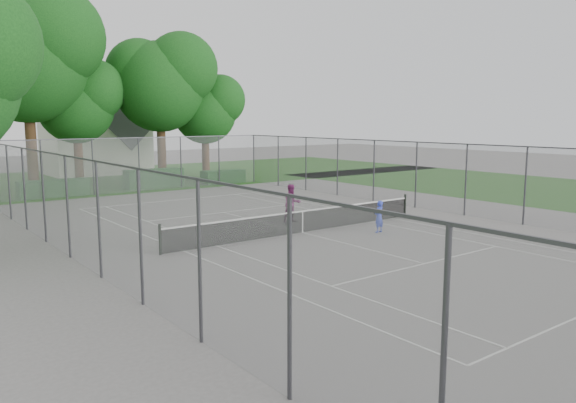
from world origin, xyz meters
TOP-DOWN VIEW (x-y plane):
  - ground at (0.00, 0.00)m, footprint 120.00×120.00m
  - grass_far at (0.00, 26.00)m, footprint 60.00×20.00m
  - grass_right at (22.00, 0.00)m, footprint 16.00×40.00m
  - court_markings at (0.00, 0.00)m, footprint 11.03×23.83m
  - tennis_net at (0.00, 0.00)m, footprint 12.87×0.10m
  - perimeter_fence at (0.00, 0.00)m, footprint 18.08×34.08m
  - tree_far_left at (-5.16, 22.22)m, footprint 9.20×8.40m
  - tree_far_midleft at (-1.90, 23.06)m, footprint 6.17×5.63m
  - tree_far_midright at (3.95, 21.78)m, footprint 7.73×7.06m
  - tree_far_right at (7.63, 21.67)m, footprint 5.68×5.19m
  - hedge_left at (-5.18, 17.81)m, footprint 4.05×1.21m
  - hedge_mid at (1.64, 18.44)m, footprint 4.02×1.15m
  - hedge_right at (6.73, 17.71)m, footprint 3.21×1.18m
  - house at (1.93, 30.97)m, footprint 8.00×6.20m
  - girl_player at (2.58, -1.89)m, footprint 0.54×0.40m
  - woman_player at (1.10, 2.14)m, footprint 0.99×0.86m

SIDE VIEW (x-z plane):
  - ground at x=0.00m, z-range 0.00..0.00m
  - grass_far at x=0.00m, z-range 0.00..0.00m
  - grass_right at x=22.00m, z-range 0.00..0.00m
  - court_markings at x=0.00m, z-range 0.00..0.01m
  - hedge_right at x=6.73m, z-range 0.00..0.96m
  - hedge_left at x=-5.18m, z-range 0.00..1.01m
  - tennis_net at x=0.00m, z-range -0.04..1.06m
  - hedge_mid at x=1.64m, z-range 0.00..1.26m
  - girl_player at x=2.58m, z-range 0.00..1.35m
  - woman_player at x=1.10m, z-range 0.00..1.76m
  - perimeter_fence at x=0.00m, z-range 0.05..3.57m
  - house at x=1.93m, z-range -0.97..8.99m
  - tree_far_right at x=7.63m, z-range 1.52..9.69m
  - tree_far_midleft at x=-1.90m, z-range 1.66..10.52m
  - tree_far_midright at x=3.95m, z-range 2.08..13.19m
  - tree_far_left at x=-5.16m, z-range 2.48..15.70m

